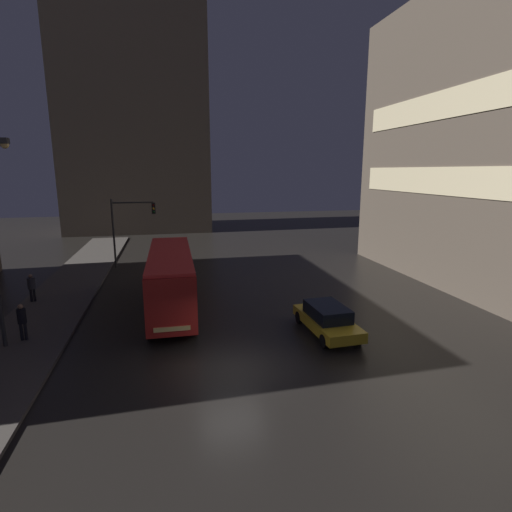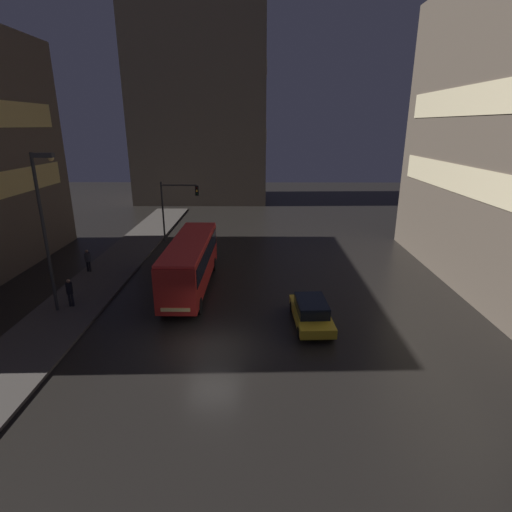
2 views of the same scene
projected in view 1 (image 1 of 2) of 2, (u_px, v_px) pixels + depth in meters
ground_plane at (231, 371)px, 15.90m from camera, size 120.00×120.00×0.00m
sidewalk_left at (55, 304)px, 23.58m from camera, size 4.00×48.00×0.15m
building_right_block at (510, 140)px, 26.53m from camera, size 10.07×22.13×19.67m
building_far_backdrop at (137, 127)px, 52.31m from camera, size 18.07×12.00×26.94m
bus_near at (171, 275)px, 22.28m from camera, size 2.41×10.21×3.41m
car_taxi at (327, 319)px, 19.45m from camera, size 2.09×4.58×1.43m
pedestrian_near at (32, 285)px, 23.66m from camera, size 0.60×0.60×1.67m
pedestrian_mid at (22, 319)px, 18.23m from camera, size 0.38×0.38×1.73m
traffic_light_main at (129, 221)px, 32.35m from camera, size 3.48×0.35×5.59m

